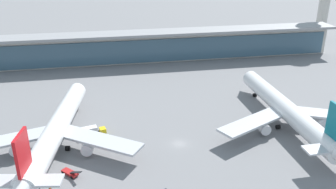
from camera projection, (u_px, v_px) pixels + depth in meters
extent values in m
plane|color=slate|center=(179.00, 144.00, 108.70)|extent=(1200.00, 1200.00, 0.00)
cylinder|color=white|center=(57.00, 128.00, 105.79)|extent=(15.15, 56.97, 5.98)
cone|color=white|center=(79.00, 88.00, 134.07)|extent=(6.66, 6.27, 5.87)
cube|color=black|center=(77.00, 89.00, 130.51)|extent=(4.83, 3.17, 0.72)
cube|color=#B7BABF|center=(6.00, 141.00, 101.21)|extent=(26.61, 13.71, 0.72)
cube|color=#B7BABF|center=(99.00, 140.00, 101.62)|extent=(24.86, 20.32, 0.72)
cylinder|color=silver|center=(18.00, 148.00, 101.51)|extent=(3.96, 4.81, 3.30)
cylinder|color=silver|center=(88.00, 147.00, 101.83)|extent=(3.96, 4.81, 3.30)
cube|color=red|center=(22.00, 153.00, 79.55)|extent=(1.89, 7.24, 9.29)
cube|color=#B7BABF|center=(25.00, 181.00, 81.25)|extent=(17.03, 7.17, 0.52)
cylinder|color=black|center=(45.00, 148.00, 104.84)|extent=(1.46, 1.63, 1.44)
cylinder|color=black|center=(68.00, 148.00, 104.95)|extent=(1.46, 1.63, 1.44)
cylinder|color=black|center=(76.00, 110.00, 128.60)|extent=(1.46, 1.63, 1.44)
cylinder|color=white|center=(285.00, 108.00, 118.28)|extent=(6.80, 56.83, 5.98)
cone|color=white|center=(248.00, 76.00, 146.03)|extent=(5.94, 5.47, 5.87)
cube|color=black|center=(251.00, 76.00, 142.53)|extent=(4.52, 2.54, 0.72)
cube|color=#B7BABF|center=(254.00, 122.00, 111.70)|extent=(26.00, 17.53, 0.72)
cube|color=#B7BABF|center=(329.00, 115.00, 116.30)|extent=(26.16, 16.95, 0.72)
cylinder|color=silver|center=(263.00, 128.00, 112.52)|extent=(3.36, 4.38, 3.30)
cylinder|color=silver|center=(321.00, 122.00, 116.02)|extent=(3.36, 4.38, 3.30)
cube|color=#B7BABF|center=(334.00, 148.00, 94.21)|extent=(16.57, 4.78, 0.52)
cylinder|color=black|center=(278.00, 127.00, 116.85)|extent=(1.26, 1.46, 1.44)
cylinder|color=black|center=(297.00, 125.00, 118.03)|extent=(1.26, 1.46, 1.44)
cylinder|color=black|center=(255.00, 95.00, 140.70)|extent=(1.26, 1.46, 1.44)
cube|color=yellow|center=(103.00, 130.00, 113.85)|extent=(2.30, 2.67, 1.50)
cube|color=black|center=(105.00, 129.00, 114.04)|extent=(0.62, 2.04, 0.70)
cube|color=silver|center=(90.00, 131.00, 112.04)|extent=(5.02, 3.35, 2.50)
cylinder|color=black|center=(100.00, 131.00, 114.73)|extent=(0.94, 0.49, 0.90)
cylinder|color=black|center=(101.00, 134.00, 112.96)|extent=(0.94, 0.49, 0.90)
cylinder|color=black|center=(84.00, 134.00, 112.90)|extent=(0.94, 0.49, 0.90)
cylinder|color=black|center=(86.00, 138.00, 111.13)|extent=(0.94, 0.49, 0.90)
cube|color=#B21E1E|center=(70.00, 173.00, 93.92)|extent=(4.67, 4.66, 0.60)
cube|color=black|center=(76.00, 172.00, 92.23)|extent=(3.44, 3.43, 1.72)
cylinder|color=black|center=(77.00, 174.00, 93.79)|extent=(0.83, 0.83, 0.90)
cylinder|color=black|center=(72.00, 177.00, 92.54)|extent=(0.83, 0.83, 0.90)
cylinder|color=black|center=(68.00, 170.00, 95.54)|extent=(0.83, 0.83, 0.90)
cylinder|color=black|center=(63.00, 173.00, 94.29)|extent=(0.83, 0.83, 0.90)
cube|color=beige|center=(145.00, 47.00, 179.77)|extent=(191.36, 8.00, 14.00)
cube|color=#3D5B70|center=(146.00, 51.00, 176.15)|extent=(187.54, 0.50, 11.20)
cube|color=gray|center=(145.00, 33.00, 174.96)|extent=(195.19, 12.80, 1.20)
cone|color=orange|center=(50.00, 187.00, 88.96)|extent=(0.44, 0.44, 0.70)
cube|color=black|center=(50.00, 188.00, 89.09)|extent=(0.62, 0.62, 0.04)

